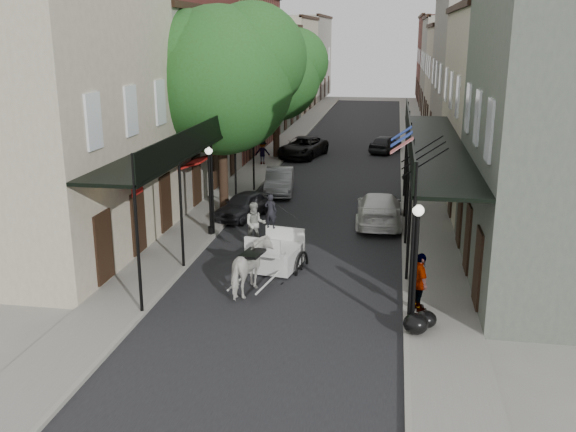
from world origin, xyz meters
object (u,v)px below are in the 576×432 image
at_px(lamppost_left, 210,189).
at_px(car_left_mid, 279,181).
at_px(car_left_near, 244,205).
at_px(horse, 252,268).
at_px(tree_far, 282,72).
at_px(car_right_far, 386,144).
at_px(lamppost_right_far, 406,147).
at_px(car_left_far, 303,147).
at_px(pedestrian_sidewalk_left, 262,152).
at_px(pedestrian_sidewalk_right, 420,282).
at_px(car_right_near, 379,209).
at_px(carriage, 280,236).
at_px(pedestrian_walking, 255,224).
at_px(lamppost_right_near, 415,267).
at_px(tree_near, 230,74).

distance_m(lamppost_left, car_left_mid, 8.26).
bearing_deg(car_left_near, horse, -55.91).
bearing_deg(tree_far, car_right_far, 24.84).
height_order(lamppost_right_far, car_left_far, lamppost_right_far).
height_order(pedestrian_sidewalk_left, pedestrian_sidewalk_right, pedestrian_sidewalk_right).
height_order(tree_far, pedestrian_sidewalk_right, tree_far).
relative_size(car_left_near, car_right_near, 0.73).
bearing_deg(carriage, pedestrian_sidewalk_right, -25.87).
relative_size(tree_far, pedestrian_walking, 4.79).
relative_size(lamppost_right_far, car_left_far, 0.74).
distance_m(lamppost_right_near, pedestrian_sidewalk_right, 1.77).
bearing_deg(tree_near, car_left_mid, 67.32).
bearing_deg(pedestrian_sidewalk_left, horse, 92.02).
height_order(pedestrian_sidewalk_right, car_right_near, pedestrian_sidewalk_right).
bearing_deg(lamppost_right_near, carriage, 133.34).
xyz_separation_m(carriage, car_left_far, (-2.26, 21.67, -0.46)).
bearing_deg(lamppost_right_near, pedestrian_sidewalk_right, 80.68).
distance_m(lamppost_left, car_left_far, 18.72).
distance_m(lamppost_right_far, pedestrian_sidewalk_right, 18.60).
height_order(lamppost_right_near, car_left_far, lamppost_right_near).
bearing_deg(car_left_far, lamppost_left, -80.96).
distance_m(tree_far, car_right_far, 9.35).
height_order(carriage, car_left_near, carriage).
height_order(carriage, pedestrian_sidewalk_right, carriage).
height_order(horse, car_left_mid, horse).
height_order(tree_far, lamppost_right_far, tree_far).
bearing_deg(tree_far, tree_near, -89.81).
distance_m(pedestrian_walking, pedestrian_sidewalk_left, 16.38).
height_order(tree_near, lamppost_left, tree_near).
height_order(carriage, pedestrian_walking, carriage).
height_order(lamppost_left, car_left_far, lamppost_left).
bearing_deg(car_left_near, tree_far, 112.60).
distance_m(lamppost_right_far, pedestrian_walking, 14.30).
xyz_separation_m(lamppost_right_near, pedestrian_sidewalk_left, (-9.11, 23.21, -1.16)).
xyz_separation_m(tree_far, pedestrian_sidewalk_left, (-0.76, -2.96, -4.95)).
distance_m(tree_far, car_right_near, 17.52).
relative_size(pedestrian_sidewalk_left, car_left_mid, 0.38).
distance_m(car_left_near, car_left_mid, 5.06).
xyz_separation_m(car_left_near, car_right_far, (6.18, 18.44, 0.03)).
distance_m(lamppost_left, car_right_far, 22.57).
xyz_separation_m(pedestrian_sidewalk_right, car_right_far, (-1.53, 28.01, -0.39)).
relative_size(lamppost_left, lamppost_right_far, 1.00).
xyz_separation_m(lamppost_left, pedestrian_sidewalk_left, (-0.91, 15.21, -1.16)).
distance_m(car_left_near, car_right_near, 6.23).
bearing_deg(carriage, car_right_near, 70.18).
xyz_separation_m(pedestrian_walking, car_left_near, (-1.37, 3.89, -0.29)).
xyz_separation_m(tree_near, carriage, (3.62, -7.22, -5.33)).
bearing_deg(tree_near, pedestrian_sidewalk_right, -51.56).
xyz_separation_m(pedestrian_sidewalk_left, car_left_near, (1.64, -12.21, -0.28)).
bearing_deg(lamppost_right_far, car_left_mid, -149.16).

